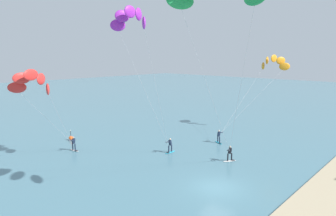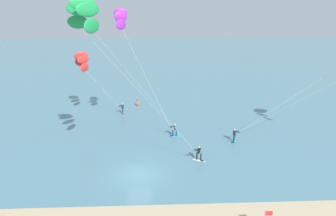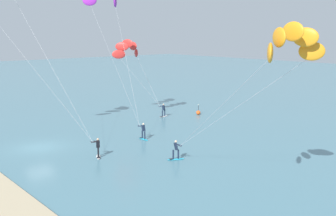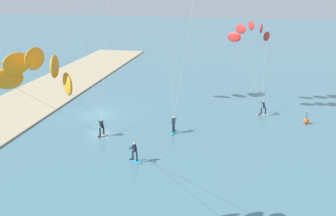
# 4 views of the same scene
# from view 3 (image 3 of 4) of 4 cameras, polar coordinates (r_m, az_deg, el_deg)

# --- Properties ---
(ground_plane) EXTENTS (240.00, 240.00, 0.00)m
(ground_plane) POSITION_cam_3_polar(r_m,az_deg,el_deg) (39.54, -17.68, -5.31)
(ground_plane) COLOR slate
(kitesurfer_mid_water) EXTENTS (6.79, 5.31, 9.66)m
(kitesurfer_mid_water) POSITION_cam_3_polar(r_m,az_deg,el_deg) (52.88, -5.50, 7.97)
(kitesurfer_mid_water) COLOR white
(kitesurfer_mid_water) RESTS_ON ground
(kitesurfer_far_out) EXTENTS (12.87, 4.72, 11.09)m
(kitesurfer_far_out) POSITION_cam_3_polar(r_m,az_deg,el_deg) (24.22, 16.06, 7.89)
(kitesurfer_far_out) COLOR #23ADD1
(kitesurfer_far_out) RESTS_ON ground
(kitesurfer_downwind) EXTENTS (7.55, 4.51, 15.33)m
(kitesurfer_downwind) POSITION_cam_3_polar(r_m,az_deg,el_deg) (43.60, -8.94, 14.48)
(kitesurfer_downwind) COLOR #23ADD1
(kitesurfer_downwind) RESTS_ON ground
(marker_buoy) EXTENTS (0.56, 0.56, 1.38)m
(marker_buoy) POSITION_cam_3_polar(r_m,az_deg,el_deg) (52.56, 4.29, -0.63)
(marker_buoy) COLOR #EA5119
(marker_buoy) RESTS_ON ground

